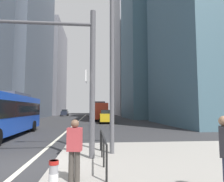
{
  "coord_description": "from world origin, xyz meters",
  "views": [
    {
      "loc": [
        2.42,
        -7.92,
        2.07
      ],
      "look_at": [
        5.08,
        20.42,
        4.59
      ],
      "focal_mm": 32.8,
      "sensor_mm": 36.0,
      "label": 1
    }
  ],
  "objects": [
    {
      "name": "city_bus_red_receding",
      "position": [
        3.6,
        31.19,
        1.84
      ],
      "size": [
        2.9,
        10.95,
        3.4
      ],
      "color": "red",
      "rests_on": "ground"
    },
    {
      "name": "car_receding_near",
      "position": [
        3.37,
        43.32,
        0.99
      ],
      "size": [
        2.07,
        4.27,
        1.94
      ],
      "color": "silver",
      "rests_on": "ground"
    },
    {
      "name": "street_lamp_post",
      "position": [
        3.27,
        1.13,
        5.28
      ],
      "size": [
        5.5,
        0.32,
        8.0
      ],
      "color": "#56565B",
      "rests_on": "median_island"
    },
    {
      "name": "office_tower_left_far",
      "position": [
        -16.0,
        70.87,
        16.65
      ],
      "size": [
        13.68,
        24.22,
        33.29
      ],
      "primitive_type": "cube",
      "color": "gray",
      "rests_on": "ground"
    },
    {
      "name": "pedestrian_railing",
      "position": [
        2.8,
        -0.26,
        0.87
      ],
      "size": [
        0.06,
        4.25,
        0.98
      ],
      "color": "black",
      "rests_on": "median_island"
    },
    {
      "name": "office_tower_right_far",
      "position": [
        17.0,
        60.43,
        23.85
      ],
      "size": [
        13.13,
        17.42,
        47.71
      ],
      "primitive_type": "cube",
      "color": "#9E9EA3",
      "rests_on": "ground"
    },
    {
      "name": "car_oncoming_mid",
      "position": [
        -5.86,
        53.86,
        0.99
      ],
      "size": [
        2.09,
        4.4,
        1.94
      ],
      "color": "#232838",
      "rests_on": "ground"
    },
    {
      "name": "car_receding_far",
      "position": [
        4.36,
        22.16,
        0.99
      ],
      "size": [
        2.1,
        4.32,
        1.94
      ],
      "color": "gold",
      "rests_on": "ground"
    },
    {
      "name": "bollard_left",
      "position": [
        1.65,
        -3.59,
        0.64
      ],
      "size": [
        0.2,
        0.2,
        0.89
      ],
      "color": "#99999E",
      "rests_on": "median_island"
    },
    {
      "name": "pedestrian_far",
      "position": [
        1.94,
        -2.25,
        1.05
      ],
      "size": [
        0.41,
        0.3,
        1.64
      ],
      "color": "#423D38",
      "rests_on": "median_island"
    },
    {
      "name": "city_bus_red_distant",
      "position": [
        2.78,
        52.9,
        1.84
      ],
      "size": [
        2.75,
        11.77,
        3.4
      ],
      "color": "red",
      "rests_on": "ground"
    },
    {
      "name": "city_bus_blue_oncoming",
      "position": [
        -4.15,
        7.92,
        1.84
      ],
      "size": [
        2.92,
        12.17,
        3.4
      ],
      "color": "blue",
      "rests_on": "ground"
    },
    {
      "name": "lane_centre_line",
      "position": [
        0.0,
        30.0,
        0.01
      ],
      "size": [
        0.2,
        80.0,
        0.01
      ],
      "primitive_type": "cube",
      "color": "beige",
      "rests_on": "ground"
    },
    {
      "name": "ground_plane",
      "position": [
        0.0,
        20.0,
        0.0
      ],
      "size": [
        160.0,
        160.0,
        0.0
      ],
      "primitive_type": "plane",
      "color": "#303033"
    },
    {
      "name": "office_tower_left_mid",
      "position": [
        -16.0,
        41.15,
        27.35
      ],
      "size": [
        13.05,
        24.74,
        54.7
      ],
      "primitive_type": "cube",
      "color": "slate",
      "rests_on": "ground"
    },
    {
      "name": "traffic_signal_gantry",
      "position": [
        0.21,
        0.31,
        4.13
      ],
      "size": [
        6.51,
        0.65,
        6.0
      ],
      "color": "#515156",
      "rests_on": "median_island"
    },
    {
      "name": "office_tower_right_mid",
      "position": [
        17.0,
        38.48,
        18.95
      ],
      "size": [
        13.82,
        16.42,
        37.91
      ],
      "primitive_type": "cube",
      "color": "slate",
      "rests_on": "ground"
    },
    {
      "name": "median_island",
      "position": [
        5.5,
        -1.0,
        0.07
      ],
      "size": [
        9.0,
        10.0,
        0.15
      ],
      "primitive_type": "cube",
      "color": "gray",
      "rests_on": "ground"
    }
  ]
}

